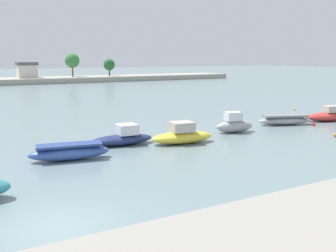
{
  "coord_description": "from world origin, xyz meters",
  "views": [
    {
      "loc": [
        -3.01,
        -13.75,
        6.3
      ],
      "look_at": [
        11.37,
        12.03,
        0.93
      ],
      "focal_mm": 40.9,
      "sensor_mm": 36.0,
      "label": 1
    }
  ],
  "objects_px": {
    "moored_boat_2": "(70,152)",
    "moored_boat_6": "(285,120)",
    "moored_boat_5": "(234,125)",
    "mooring_buoy_3": "(294,109)",
    "moored_boat_3": "(123,138)",
    "moored_boat_4": "(182,135)",
    "mooring_buoy_1": "(314,124)",
    "mooring_buoy_4": "(335,135)",
    "moored_boat_7": "(329,115)"
  },
  "relations": [
    {
      "from": "moored_boat_7",
      "to": "mooring_buoy_1",
      "type": "bearing_deg",
      "value": -147.8
    },
    {
      "from": "moored_boat_3",
      "to": "mooring_buoy_4",
      "type": "relative_size",
      "value": 15.3
    },
    {
      "from": "moored_boat_2",
      "to": "moored_boat_7",
      "type": "bearing_deg",
      "value": 13.88
    },
    {
      "from": "mooring_buoy_1",
      "to": "mooring_buoy_3",
      "type": "xyz_separation_m",
      "value": [
        6.64,
        8.49,
        -0.02
      ]
    },
    {
      "from": "mooring_buoy_3",
      "to": "moored_boat_2",
      "type": "bearing_deg",
      "value": -162.56
    },
    {
      "from": "moored_boat_6",
      "to": "moored_boat_4",
      "type": "bearing_deg",
      "value": -150.85
    },
    {
      "from": "moored_boat_6",
      "to": "moored_boat_7",
      "type": "bearing_deg",
      "value": 13.72
    },
    {
      "from": "moored_boat_6",
      "to": "mooring_buoy_3",
      "type": "height_order",
      "value": "moored_boat_6"
    },
    {
      "from": "moored_boat_6",
      "to": "mooring_buoy_1",
      "type": "height_order",
      "value": "moored_boat_6"
    },
    {
      "from": "moored_boat_3",
      "to": "moored_boat_7",
      "type": "xyz_separation_m",
      "value": [
        21.98,
        -0.27,
        0.04
      ]
    },
    {
      "from": "moored_boat_5",
      "to": "mooring_buoy_3",
      "type": "xyz_separation_m",
      "value": [
        14.99,
        7.31,
        -0.51
      ]
    },
    {
      "from": "moored_boat_5",
      "to": "moored_boat_7",
      "type": "height_order",
      "value": "moored_boat_5"
    },
    {
      "from": "moored_boat_2",
      "to": "mooring_buoy_1",
      "type": "distance_m",
      "value": 22.82
    },
    {
      "from": "moored_boat_7",
      "to": "mooring_buoy_4",
      "type": "distance_m",
      "value": 8.23
    },
    {
      "from": "moored_boat_5",
      "to": "moored_boat_7",
      "type": "distance_m",
      "value": 11.99
    },
    {
      "from": "moored_boat_4",
      "to": "mooring_buoy_1",
      "type": "bearing_deg",
      "value": 8.91
    },
    {
      "from": "mooring_buoy_3",
      "to": "mooring_buoy_1",
      "type": "bearing_deg",
      "value": -128.02
    },
    {
      "from": "moored_boat_2",
      "to": "mooring_buoy_4",
      "type": "xyz_separation_m",
      "value": [
        20.29,
        -3.48,
        -0.33
      ]
    },
    {
      "from": "moored_boat_4",
      "to": "moored_boat_6",
      "type": "relative_size",
      "value": 0.93
    },
    {
      "from": "mooring_buoy_1",
      "to": "mooring_buoy_4",
      "type": "height_order",
      "value": "mooring_buoy_1"
    },
    {
      "from": "moored_boat_3",
      "to": "moored_boat_6",
      "type": "relative_size",
      "value": 0.89
    },
    {
      "from": "mooring_buoy_3",
      "to": "mooring_buoy_4",
      "type": "xyz_separation_m",
      "value": [
        -9.16,
        -12.73,
        0.01
      ]
    },
    {
      "from": "moored_boat_2",
      "to": "moored_boat_6",
      "type": "bearing_deg",
      "value": 16.6
    },
    {
      "from": "moored_boat_5",
      "to": "mooring_buoy_3",
      "type": "relative_size",
      "value": 12.55
    },
    {
      "from": "moored_boat_4",
      "to": "moored_boat_7",
      "type": "xyz_separation_m",
      "value": [
        17.98,
        1.42,
        -0.03
      ]
    },
    {
      "from": "moored_boat_5",
      "to": "mooring_buoy_4",
      "type": "bearing_deg",
      "value": -34.1
    },
    {
      "from": "mooring_buoy_1",
      "to": "moored_boat_2",
      "type": "bearing_deg",
      "value": -178.09
    },
    {
      "from": "moored_boat_4",
      "to": "moored_boat_6",
      "type": "height_order",
      "value": "moored_boat_4"
    },
    {
      "from": "moored_boat_4",
      "to": "mooring_buoy_3",
      "type": "relative_size",
      "value": 17.56
    },
    {
      "from": "moored_boat_7",
      "to": "moored_boat_6",
      "type": "bearing_deg",
      "value": -172.31
    },
    {
      "from": "moored_boat_4",
      "to": "mooring_buoy_3",
      "type": "bearing_deg",
      "value": 30.58
    },
    {
      "from": "moored_boat_3",
      "to": "moored_boat_4",
      "type": "relative_size",
      "value": 0.96
    },
    {
      "from": "moored_boat_3",
      "to": "moored_boat_7",
      "type": "relative_size",
      "value": 0.9
    },
    {
      "from": "moored_boat_4",
      "to": "moored_boat_5",
      "type": "relative_size",
      "value": 1.4
    },
    {
      "from": "moored_boat_2",
      "to": "moored_boat_5",
      "type": "xyz_separation_m",
      "value": [
        14.45,
        1.95,
        0.17
      ]
    },
    {
      "from": "moored_boat_5",
      "to": "moored_boat_6",
      "type": "height_order",
      "value": "moored_boat_5"
    },
    {
      "from": "moored_boat_4",
      "to": "moored_boat_6",
      "type": "bearing_deg",
      "value": 17.21
    },
    {
      "from": "moored_boat_4",
      "to": "moored_boat_7",
      "type": "distance_m",
      "value": 18.03
    },
    {
      "from": "moored_boat_7",
      "to": "moored_boat_4",
      "type": "bearing_deg",
      "value": -161.55
    },
    {
      "from": "moored_boat_4",
      "to": "moored_boat_7",
      "type": "relative_size",
      "value": 0.94
    },
    {
      "from": "mooring_buoy_1",
      "to": "moored_boat_3",
      "type": "bearing_deg",
      "value": 175.43
    },
    {
      "from": "moored_boat_2",
      "to": "mooring_buoy_3",
      "type": "xyz_separation_m",
      "value": [
        29.45,
        9.25,
        -0.34
      ]
    },
    {
      "from": "moored_boat_3",
      "to": "moored_boat_4",
      "type": "height_order",
      "value": "moored_boat_4"
    },
    {
      "from": "moored_boat_4",
      "to": "moored_boat_5",
      "type": "bearing_deg",
      "value": 21.25
    },
    {
      "from": "mooring_buoy_3",
      "to": "moored_boat_4",
      "type": "bearing_deg",
      "value": -157.45
    },
    {
      "from": "moored_boat_2",
      "to": "mooring_buoy_3",
      "type": "distance_m",
      "value": 30.87
    },
    {
      "from": "moored_boat_2",
      "to": "moored_boat_6",
      "type": "distance_m",
      "value": 21.13
    },
    {
      "from": "mooring_buoy_4",
      "to": "moored_boat_3",
      "type": "bearing_deg",
      "value": 160.17
    },
    {
      "from": "moored_boat_2",
      "to": "mooring_buoy_3",
      "type": "relative_size",
      "value": 18.07
    },
    {
      "from": "moored_boat_4",
      "to": "mooring_buoy_3",
      "type": "xyz_separation_m",
      "value": [
        20.98,
        8.71,
        -0.44
      ]
    }
  ]
}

